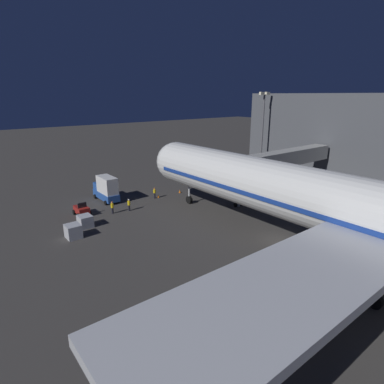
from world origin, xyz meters
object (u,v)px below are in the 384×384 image
(baggage_tug_lead, at_px, (82,210))
(baggage_container_near_belt, at_px, (85,221))
(jet_bridge, at_px, (274,160))
(traffic_cone_nose_starboard, at_px, (158,196))
(apron_floodlight_mast, at_px, (263,127))
(catering_truck, at_px, (106,189))
(traffic_cone_nose_port, at_px, (180,191))
(ground_crew_near_nose_gear, at_px, (129,204))
(ground_crew_by_belt_loader, at_px, (112,207))
(baggage_container_mid_row, at_px, (73,231))
(ground_crew_by_tug, at_px, (155,193))

(baggage_tug_lead, distance_m, baggage_container_near_belt, 4.59)
(jet_bridge, xyz_separation_m, baggage_container_near_belt, (29.38, -6.59, -5.34))
(baggage_container_near_belt, relative_size, traffic_cone_nose_starboard, 3.38)
(baggage_container_near_belt, bearing_deg, baggage_tug_lead, -104.62)
(jet_bridge, height_order, traffic_cone_nose_starboard, jet_bridge)
(baggage_container_near_belt, xyz_separation_m, traffic_cone_nose_starboard, (-14.00, -4.57, -0.49))
(apron_floodlight_mast, xyz_separation_m, catering_truck, (35.04, -1.93, -7.86))
(baggage_container_near_belt, distance_m, traffic_cone_nose_port, 18.97)
(ground_crew_near_nose_gear, distance_m, traffic_cone_nose_port, 11.50)
(jet_bridge, relative_size, apron_floodlight_mast, 1.47)
(jet_bridge, height_order, ground_crew_near_nose_gear, jet_bridge)
(ground_crew_by_belt_loader, bearing_deg, jet_bridge, 159.98)
(traffic_cone_nose_port, bearing_deg, traffic_cone_nose_starboard, 0.00)
(apron_floodlight_mast, bearing_deg, traffic_cone_nose_port, 4.48)
(apron_floodlight_mast, bearing_deg, catering_truck, -3.15)
(jet_bridge, distance_m, baggage_container_mid_row, 32.41)
(baggage_tug_lead, bearing_deg, apron_floodlight_mast, -177.23)
(ground_crew_near_nose_gear, xyz_separation_m, traffic_cone_nose_port, (-11.16, -2.67, -0.73))
(ground_crew_by_belt_loader, bearing_deg, traffic_cone_nose_port, -170.70)
(baggage_container_mid_row, xyz_separation_m, ground_crew_by_belt_loader, (-7.15, -4.68, 0.18))
(baggage_tug_lead, bearing_deg, ground_crew_by_belt_loader, 150.40)
(traffic_cone_nose_port, bearing_deg, baggage_container_near_belt, 13.95)
(ground_crew_by_tug, relative_size, traffic_cone_nose_port, 3.26)
(baggage_container_mid_row, bearing_deg, ground_crew_by_belt_loader, -146.79)
(jet_bridge, xyz_separation_m, traffic_cone_nose_starboard, (15.38, -11.16, -5.83))
(baggage_tug_lead, relative_size, ground_crew_near_nose_gear, 1.43)
(baggage_container_mid_row, height_order, ground_crew_by_tug, ground_crew_by_tug)
(jet_bridge, bearing_deg, apron_floodlight_mast, -133.48)
(apron_floodlight_mast, xyz_separation_m, ground_crew_by_belt_loader, (36.86, 4.05, -8.87))
(baggage_tug_lead, xyz_separation_m, traffic_cone_nose_port, (-17.24, -0.13, -0.51))
(ground_crew_by_belt_loader, relative_size, traffic_cone_nose_starboard, 3.30)
(ground_crew_by_belt_loader, xyz_separation_m, traffic_cone_nose_port, (-13.56, -2.22, -0.72))
(baggage_container_mid_row, height_order, ground_crew_by_belt_loader, ground_crew_by_belt_loader)
(ground_crew_by_belt_loader, distance_m, traffic_cone_nose_starboard, 9.46)
(catering_truck, bearing_deg, ground_crew_near_nose_gear, 95.20)
(catering_truck, xyz_separation_m, baggage_tug_lead, (5.50, 3.89, -1.23))
(baggage_container_near_belt, relative_size, ground_crew_by_tug, 1.04)
(baggage_container_mid_row, bearing_deg, traffic_cone_nose_port, -161.57)
(ground_crew_by_tug, bearing_deg, baggage_container_near_belt, 19.12)
(jet_bridge, height_order, ground_crew_by_belt_loader, jet_bridge)
(jet_bridge, xyz_separation_m, catering_truck, (22.72, -14.92, -4.09))
(apron_floodlight_mast, height_order, traffic_cone_nose_starboard, apron_floodlight_mast)
(catering_truck, bearing_deg, baggage_container_near_belt, 51.35)
(jet_bridge, distance_m, catering_truck, 27.49)
(traffic_cone_nose_starboard, bearing_deg, ground_crew_by_belt_loader, 13.63)
(baggage_container_near_belt, bearing_deg, ground_crew_near_nose_gear, -165.32)
(traffic_cone_nose_port, bearing_deg, catering_truck, -17.74)
(jet_bridge, bearing_deg, baggage_tug_lead, -21.35)
(baggage_container_near_belt, relative_size, ground_crew_by_belt_loader, 1.02)
(catering_truck, relative_size, ground_crew_near_nose_gear, 3.27)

